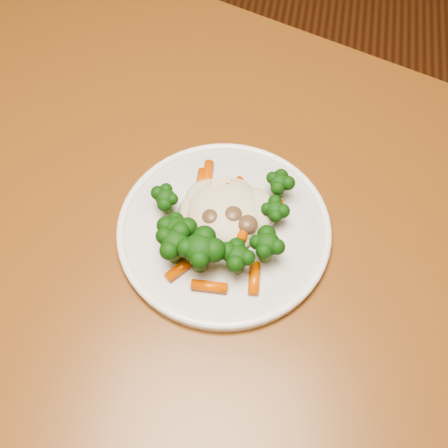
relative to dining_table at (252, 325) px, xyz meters
name	(u,v)px	position (x,y,z in m)	size (l,w,h in m)	color
dining_table	(252,325)	(0.00, 0.00, 0.00)	(1.48, 1.22, 0.75)	brown
plate	(224,230)	(-0.05, 0.07, 0.10)	(0.25, 0.25, 0.01)	white
meal	(219,227)	(-0.05, 0.06, 0.12)	(0.17, 0.17, 0.05)	beige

